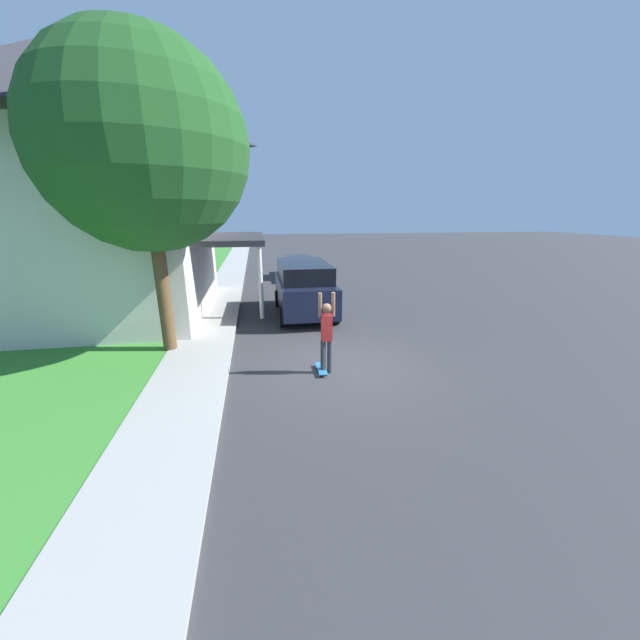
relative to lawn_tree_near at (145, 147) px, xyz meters
The scene contains 9 objects.
ground_plane 7.24m from the lawn_tree_near, 22.32° to the right, with size 120.00×120.00×0.00m, color #333335.
lawn 7.66m from the lawn_tree_near, 130.35° to the left, with size 10.00×80.00×0.08m.
sidewalk 6.84m from the lawn_tree_near, 78.38° to the left, with size 1.80×80.00×0.10m.
house 6.09m from the lawn_tree_near, 128.88° to the left, with size 11.42×8.96×9.24m.
lawn_tree_near is the anchor object (origin of this frame).
suv_parked 6.91m from the lawn_tree_near, 36.75° to the left, with size 2.12×4.50×2.04m.
car_down_street 13.62m from the lawn_tree_near, 66.27° to the left, with size 1.90×4.41×1.30m.
skateboarder 6.40m from the lawn_tree_near, 27.55° to the right, with size 0.41×0.24×2.05m.
skateboard 7.01m from the lawn_tree_near, 27.49° to the right, with size 0.22×0.76×0.10m.
Camera 1 is at (-1.86, -8.40, 3.86)m, focal length 20.00 mm.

